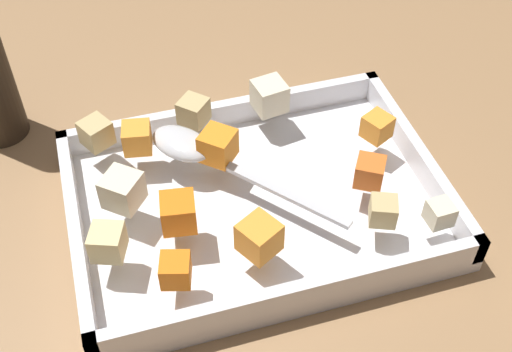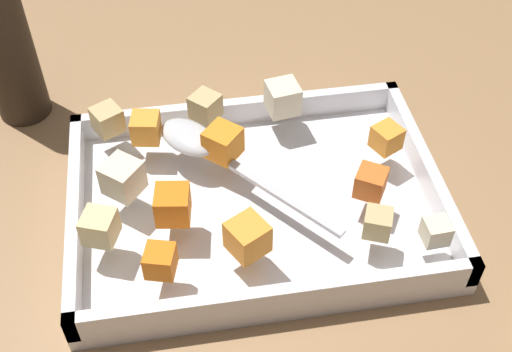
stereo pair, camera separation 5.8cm
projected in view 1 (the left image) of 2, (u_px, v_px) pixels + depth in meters
ground_plane at (277, 221)px, 0.70m from camera, size 4.00×4.00×0.00m
baking_dish at (256, 204)px, 0.70m from camera, size 0.38×0.27×0.05m
carrot_chunk_far_right at (370, 172)px, 0.66m from camera, size 0.04×0.04×0.03m
carrot_chunk_heap_top at (218, 146)px, 0.69m from camera, size 0.05×0.05×0.03m
carrot_chunk_mid_left at (137, 138)px, 0.70m from camera, size 0.03×0.03×0.03m
carrot_chunk_back_center at (377, 127)px, 0.71m from camera, size 0.04×0.04×0.03m
carrot_chunk_near_right at (259, 237)px, 0.60m from camera, size 0.04×0.04×0.03m
carrot_chunk_mid_right at (175, 270)px, 0.58m from camera, size 0.03×0.03×0.03m
carrot_chunk_rim_edge at (178, 213)px, 0.62m from camera, size 0.04×0.04×0.03m
potato_chunk_near_left at (96, 133)px, 0.70m from camera, size 0.04×0.04×0.03m
potato_chunk_corner_sw at (122, 190)px, 0.64m from camera, size 0.05×0.05×0.03m
potato_chunk_corner_se at (193, 111)px, 0.73m from camera, size 0.04×0.04×0.03m
potato_chunk_under_handle at (108, 242)px, 0.60m from camera, size 0.04×0.04×0.03m
potato_chunk_heap_side at (383, 211)px, 0.63m from camera, size 0.03×0.03×0.03m
potato_chunk_near_spoon at (440, 213)px, 0.63m from camera, size 0.02×0.02×0.02m
potato_chunk_corner_ne at (270, 96)px, 0.74m from camera, size 0.04×0.04×0.03m
serving_spoon at (192, 149)px, 0.69m from camera, size 0.17×0.20×0.02m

